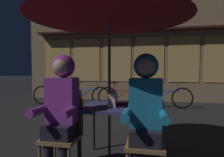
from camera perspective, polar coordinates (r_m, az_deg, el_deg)
name	(u,v)px	position (r m, az deg, el deg)	size (l,w,h in m)	color
cafe_table	(109,114)	(2.61, -0.77, -10.30)	(0.72, 0.72, 0.74)	navy
patio_umbrella	(109,5)	(2.68, -0.79, 20.80)	(2.10, 2.10, 2.31)	#4C4C51
lantern	(112,98)	(2.49, 0.03, -5.71)	(0.11, 0.11, 0.23)	white
chair_left	(64,131)	(2.46, -14.01, -14.81)	(0.40, 0.40, 0.87)	olive
chair_right	(145,137)	(2.25, 9.79, -16.46)	(0.40, 0.40, 0.87)	olive
person_left_hooded	(61,102)	(2.33, -14.71, -6.78)	(0.45, 0.56, 1.40)	black
person_right_hooded	(146,105)	(2.10, 9.84, -7.74)	(0.45, 0.56, 1.40)	black
shopfront_building	(150,22)	(8.10, 11.01, 15.93)	(10.00, 0.93, 6.20)	#937A56
bicycle_nearest	(56,95)	(7.00, -16.05, -4.62)	(1.68, 0.23, 0.84)	black
bicycle_second	(87,95)	(6.65, -7.47, -4.91)	(1.67, 0.26, 0.84)	black
bicycle_third	(123,97)	(6.27, 3.20, -5.36)	(1.68, 0.10, 0.84)	black
bicycle_fourth	(165,97)	(6.40, 15.38, -5.29)	(1.68, 0.08, 0.84)	black
book	(123,103)	(2.74, 3.20, -7.27)	(0.20, 0.14, 0.02)	#661E7A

